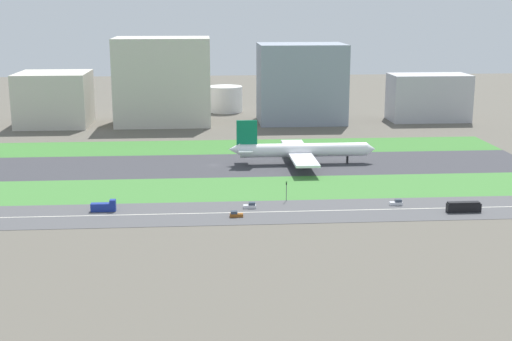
# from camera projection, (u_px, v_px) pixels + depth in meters

# --- Properties ---
(ground_plane) EXTENTS (800.00, 800.00, 0.00)m
(ground_plane) POSITION_uv_depth(u_px,v_px,m) (214.00, 165.00, 311.18)
(ground_plane) COLOR #5B564C
(runway) EXTENTS (280.00, 46.00, 0.10)m
(runway) POSITION_uv_depth(u_px,v_px,m) (214.00, 165.00, 311.17)
(runway) COLOR #38383D
(runway) RESTS_ON ground_plane
(grass_median_north) EXTENTS (280.00, 36.00, 0.10)m
(grass_median_north) POSITION_uv_depth(u_px,v_px,m) (212.00, 147.00, 350.97)
(grass_median_north) COLOR #3D7A33
(grass_median_north) RESTS_ON ground_plane
(grass_median_south) EXTENTS (280.00, 36.00, 0.10)m
(grass_median_south) POSITION_uv_depth(u_px,v_px,m) (216.00, 189.00, 271.37)
(grass_median_south) COLOR #427F38
(grass_median_south) RESTS_ON ground_plane
(highway) EXTENTS (280.00, 28.00, 0.10)m
(highway) POSITION_uv_depth(u_px,v_px,m) (217.00, 213.00, 240.30)
(highway) COLOR #4C4C4F
(highway) RESTS_ON ground_plane
(highway_centerline) EXTENTS (266.00, 0.50, 0.01)m
(highway_centerline) POSITION_uv_depth(u_px,v_px,m) (217.00, 213.00, 240.29)
(highway_centerline) COLOR silver
(highway_centerline) RESTS_ON highway
(airliner) EXTENTS (65.00, 56.00, 19.70)m
(airliner) POSITION_uv_depth(u_px,v_px,m) (300.00, 150.00, 312.52)
(airliner) COLOR white
(airliner) RESTS_ON runway
(truck_0) EXTENTS (8.40, 2.50, 4.00)m
(truck_0) POSITION_uv_depth(u_px,v_px,m) (104.00, 207.00, 241.99)
(truck_0) COLOR navy
(truck_0) RESTS_ON highway
(car_3) EXTENTS (4.40, 1.80, 2.00)m
(car_3) POSITION_uv_depth(u_px,v_px,m) (250.00, 206.00, 245.79)
(car_3) COLOR silver
(car_3) RESTS_ON highway
(car_2) EXTENTS (4.40, 1.80, 2.00)m
(car_2) POSITION_uv_depth(u_px,v_px,m) (397.00, 203.00, 249.55)
(car_2) COLOR silver
(car_2) RESTS_ON highway
(car_1) EXTENTS (4.40, 1.80, 2.00)m
(car_1) POSITION_uv_depth(u_px,v_px,m) (236.00, 214.00, 235.68)
(car_1) COLOR brown
(car_1) RESTS_ON highway
(bus_0) EXTENTS (11.60, 2.50, 3.50)m
(bus_0) POSITION_uv_depth(u_px,v_px,m) (464.00, 207.00, 241.12)
(bus_0) COLOR black
(bus_0) RESTS_ON highway
(traffic_light) EXTENTS (0.36, 0.50, 7.20)m
(traffic_light) POSITION_uv_depth(u_px,v_px,m) (286.00, 190.00, 253.76)
(traffic_light) COLOR #4C4C51
(traffic_light) RESTS_ON highway
(terminal_building) EXTENTS (40.17, 39.70, 30.54)m
(terminal_building) POSITION_uv_depth(u_px,v_px,m) (54.00, 99.00, 411.79)
(terminal_building) COLOR beige
(terminal_building) RESTS_ON ground_plane
(hangar_building) EXTENTS (54.76, 37.84, 50.11)m
(hangar_building) POSITION_uv_depth(u_px,v_px,m) (163.00, 81.00, 414.13)
(hangar_building) COLOR beige
(hangar_building) RESTS_ON ground_plane
(office_tower) EXTENTS (50.54, 36.35, 46.22)m
(office_tower) POSITION_uv_depth(u_px,v_px,m) (301.00, 83.00, 420.50)
(office_tower) COLOR gray
(office_tower) RESTS_ON ground_plane
(cargo_warehouse) EXTENTS (46.78, 24.61, 27.87)m
(cargo_warehouse) POSITION_uv_depth(u_px,v_px,m) (428.00, 97.00, 428.25)
(cargo_warehouse) COLOR #B2B2B7
(cargo_warehouse) RESTS_ON ground_plane
(fuel_tank_west) EXTENTS (22.37, 22.37, 16.63)m
(fuel_tank_west) POSITION_uv_depth(u_px,v_px,m) (225.00, 99.00, 464.39)
(fuel_tank_west) COLOR silver
(fuel_tank_west) RESTS_ON ground_plane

